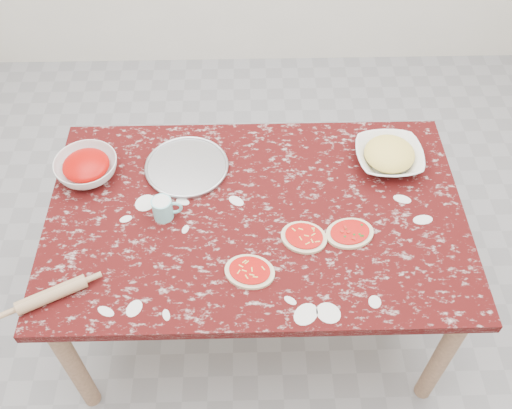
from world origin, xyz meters
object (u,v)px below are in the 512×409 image
Objects in this scene: cheese_bowl at (389,157)px; rolling_pin at (52,295)px; worktable at (256,226)px; flour_mug at (163,208)px; pizza_tray at (187,167)px; sauce_bowl at (87,168)px.

rolling_pin is at bearing -154.00° from cheese_bowl.
flour_mug is (-0.35, -0.01, 0.13)m from worktable.
rolling_pin is (-1.25, -0.61, -0.01)m from cheese_bowl.
pizza_tray is 1.33× the size of sauce_bowl.
cheese_bowl is (1.22, 0.04, -0.01)m from sauce_bowl.
worktable is 14.04× the size of flour_mug.
worktable is 5.86× the size of cheese_bowl.
rolling_pin is (-0.42, -0.60, 0.02)m from pizza_tray.
sauce_bowl is (-0.67, 0.21, 0.12)m from worktable.
worktable is 0.79m from rolling_pin.
flour_mug reaches higher than sauce_bowl.
worktable is 0.61m from cheese_bowl.
flour_mug is (-0.89, -0.26, 0.01)m from cheese_bowl.
rolling_pin is at bearing -125.27° from pizza_tray.
cheese_bowl is 1.15× the size of rolling_pin.
cheese_bowl reaches higher than rolling_pin.
pizza_tray is at bearing 74.12° from flour_mug.
sauce_bowl reaches higher than worktable.
pizza_tray is at bearing 54.73° from rolling_pin.
flour_mug is (-0.07, -0.25, 0.04)m from pizza_tray.
worktable is 4.81× the size of pizza_tray.
sauce_bowl is 1.22m from cheese_bowl.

